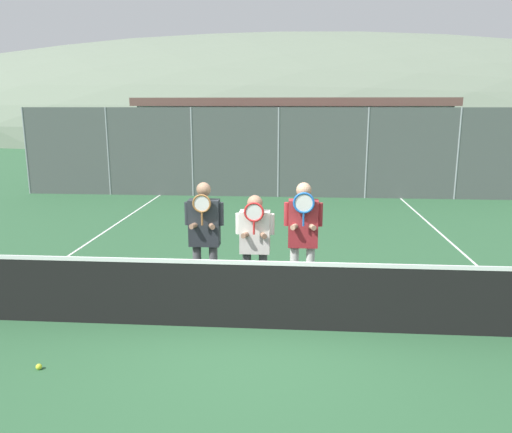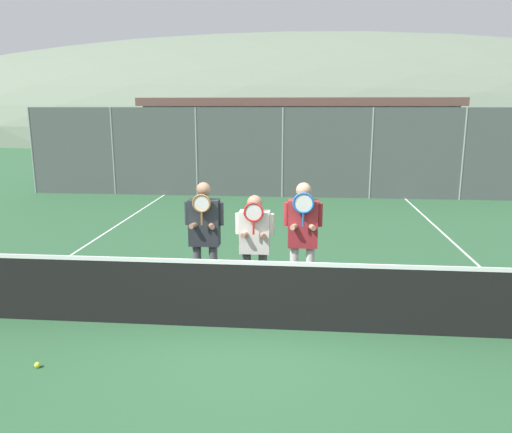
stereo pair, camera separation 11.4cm
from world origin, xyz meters
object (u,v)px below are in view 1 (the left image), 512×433
(player_center_left, at_px, (255,239))
(car_center, at_px, (388,160))
(car_left_of_center, at_px, (261,161))
(tennis_ball_on_court, at_px, (39,367))
(player_center_right, at_px, (303,232))
(car_far_left, at_px, (144,159))
(player_leftmost, at_px, (204,232))

(player_center_left, height_order, car_center, car_center)
(car_left_of_center, distance_m, tennis_ball_on_court, 14.36)
(car_center, xyz_separation_m, tennis_ball_on_court, (-6.41, -14.11, -0.91))
(player_center_left, xyz_separation_m, player_center_right, (0.71, 0.07, 0.10))
(player_center_left, height_order, car_left_of_center, car_left_of_center)
(player_center_right, bearing_deg, car_left_of_center, 96.67)
(car_far_left, bearing_deg, car_center, -1.99)
(tennis_ball_on_court, bearing_deg, player_leftmost, 54.68)
(car_center, bearing_deg, player_center_right, -105.86)
(player_center_left, xyz_separation_m, tennis_ball_on_court, (-2.32, -2.16, -0.98))
(player_leftmost, height_order, car_left_of_center, player_leftmost)
(car_far_left, distance_m, car_center, 9.51)
(car_far_left, xyz_separation_m, tennis_ball_on_court, (3.09, -14.44, -0.85))
(player_center_right, distance_m, car_center, 12.36)
(player_center_left, relative_size, car_far_left, 0.41)
(player_leftmost, bearing_deg, player_center_right, 1.30)
(player_leftmost, bearing_deg, car_left_of_center, 89.64)
(car_left_of_center, bearing_deg, player_center_left, -86.73)
(player_center_right, distance_m, car_far_left, 13.67)
(player_leftmost, relative_size, car_center, 0.44)
(car_center, height_order, tennis_ball_on_court, car_center)
(player_leftmost, distance_m, tennis_ball_on_court, 2.89)
(player_leftmost, distance_m, player_center_left, 0.77)
(car_left_of_center, xyz_separation_m, car_center, (4.78, -0.12, 0.06))
(car_left_of_center, xyz_separation_m, tennis_ball_on_court, (-1.63, -14.24, -0.85))
(tennis_ball_on_court, bearing_deg, car_far_left, 102.07)
(car_left_of_center, bearing_deg, player_center_right, -83.33)
(player_leftmost, bearing_deg, player_center_left, -2.84)
(player_center_right, height_order, tennis_ball_on_court, player_center_right)
(car_left_of_center, bearing_deg, player_leftmost, -90.36)
(car_far_left, height_order, tennis_ball_on_court, car_far_left)
(player_center_left, distance_m, tennis_ball_on_court, 3.32)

